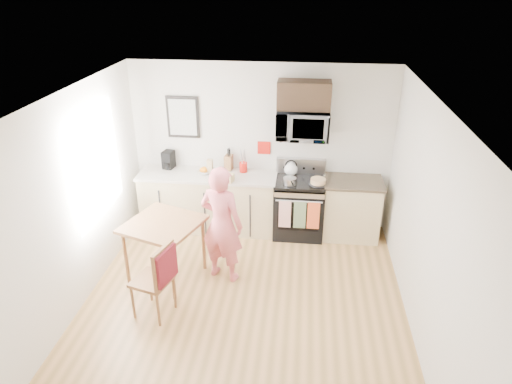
# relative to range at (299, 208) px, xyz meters

# --- Properties ---
(floor) EXTENTS (4.60, 4.60, 0.00)m
(floor) POSITION_rel_range_xyz_m (-0.63, -1.98, -0.44)
(floor) COLOR olive
(floor) RESTS_ON ground
(back_wall) EXTENTS (4.00, 0.04, 2.60)m
(back_wall) POSITION_rel_range_xyz_m (-0.63, 0.32, 0.86)
(back_wall) COLOR silver
(back_wall) RESTS_ON floor
(left_wall) EXTENTS (0.04, 4.60, 2.60)m
(left_wall) POSITION_rel_range_xyz_m (-2.63, -1.98, 0.86)
(left_wall) COLOR silver
(left_wall) RESTS_ON floor
(right_wall) EXTENTS (0.04, 4.60, 2.60)m
(right_wall) POSITION_rel_range_xyz_m (1.37, -1.98, 0.86)
(right_wall) COLOR silver
(right_wall) RESTS_ON floor
(ceiling) EXTENTS (4.00, 4.60, 0.04)m
(ceiling) POSITION_rel_range_xyz_m (-0.63, -1.98, 2.16)
(ceiling) COLOR white
(ceiling) RESTS_ON back_wall
(window) EXTENTS (0.06, 1.40, 1.50)m
(window) POSITION_rel_range_xyz_m (-2.59, -1.18, 1.11)
(window) COLOR white
(window) RESTS_ON left_wall
(cabinet_left) EXTENTS (2.10, 0.60, 0.90)m
(cabinet_left) POSITION_rel_range_xyz_m (-1.43, 0.02, 0.01)
(cabinet_left) COLOR tan
(cabinet_left) RESTS_ON floor
(countertop_left) EXTENTS (2.14, 0.64, 0.04)m
(countertop_left) POSITION_rel_range_xyz_m (-1.43, 0.02, 0.48)
(countertop_left) COLOR beige
(countertop_left) RESTS_ON cabinet_left
(cabinet_right) EXTENTS (0.84, 0.60, 0.90)m
(cabinet_right) POSITION_rel_range_xyz_m (0.80, 0.02, 0.01)
(cabinet_right) COLOR tan
(cabinet_right) RESTS_ON floor
(countertop_right) EXTENTS (0.88, 0.64, 0.04)m
(countertop_right) POSITION_rel_range_xyz_m (0.80, 0.02, 0.48)
(countertop_right) COLOR black
(countertop_right) RESTS_ON cabinet_right
(range) EXTENTS (0.76, 0.70, 1.16)m
(range) POSITION_rel_range_xyz_m (0.00, 0.00, 0.00)
(range) COLOR black
(range) RESTS_ON floor
(microwave) EXTENTS (0.76, 0.51, 0.42)m
(microwave) POSITION_rel_range_xyz_m (-0.00, 0.10, 1.32)
(microwave) COLOR #A7A7AC
(microwave) RESTS_ON back_wall
(upper_cabinet) EXTENTS (0.76, 0.35, 0.40)m
(upper_cabinet) POSITION_rel_range_xyz_m (-0.00, 0.15, 1.74)
(upper_cabinet) COLOR black
(upper_cabinet) RESTS_ON back_wall
(wall_art) EXTENTS (0.50, 0.04, 0.65)m
(wall_art) POSITION_rel_range_xyz_m (-1.83, 0.30, 1.31)
(wall_art) COLOR black
(wall_art) RESTS_ON back_wall
(wall_trivet) EXTENTS (0.20, 0.02, 0.20)m
(wall_trivet) POSITION_rel_range_xyz_m (-0.58, 0.31, 0.86)
(wall_trivet) COLOR red
(wall_trivet) RESTS_ON back_wall
(person) EXTENTS (0.68, 0.55, 1.62)m
(person) POSITION_rel_range_xyz_m (-0.98, -1.26, 0.37)
(person) COLOR #B43141
(person) RESTS_ON floor
(dining_table) EXTENTS (0.98, 0.98, 0.83)m
(dining_table) POSITION_rel_range_xyz_m (-1.74, -1.34, 0.30)
(dining_table) COLOR brown
(dining_table) RESTS_ON floor
(chair) EXTENTS (0.55, 0.52, 0.99)m
(chair) POSITION_rel_range_xyz_m (-1.54, -2.13, 0.20)
(chair) COLOR brown
(chair) RESTS_ON floor
(knife_block) EXTENTS (0.13, 0.17, 0.24)m
(knife_block) POSITION_rel_range_xyz_m (-1.13, 0.24, 0.62)
(knife_block) COLOR brown
(knife_block) RESTS_ON countertop_left
(utensil_crock) EXTENTS (0.12, 0.12, 0.37)m
(utensil_crock) POSITION_rel_range_xyz_m (-0.89, 0.18, 0.65)
(utensil_crock) COLOR red
(utensil_crock) RESTS_ON countertop_left
(fruit_bowl) EXTENTS (0.23, 0.23, 0.10)m
(fruit_bowl) POSITION_rel_range_xyz_m (-1.48, 0.04, 0.54)
(fruit_bowl) COLOR white
(fruit_bowl) RESTS_ON countertop_left
(milk_carton) EXTENTS (0.09, 0.09, 0.22)m
(milk_carton) POSITION_rel_range_xyz_m (-1.39, 0.08, 0.61)
(milk_carton) COLOR tan
(milk_carton) RESTS_ON countertop_left
(coffee_maker) EXTENTS (0.19, 0.25, 0.28)m
(coffee_maker) POSITION_rel_range_xyz_m (-2.09, 0.20, 0.63)
(coffee_maker) COLOR black
(coffee_maker) RESTS_ON countertop_left
(bread_bag) EXTENTS (0.35, 0.23, 0.12)m
(bread_bag) POSITION_rel_range_xyz_m (-1.15, -0.20, 0.56)
(bread_bag) COLOR tan
(bread_bag) RESTS_ON countertop_left
(cake) EXTENTS (0.27, 0.27, 0.09)m
(cake) POSITION_rel_range_xyz_m (0.27, -0.13, 0.53)
(cake) COLOR black
(cake) RESTS_ON range
(kettle) EXTENTS (0.21, 0.21, 0.26)m
(kettle) POSITION_rel_range_xyz_m (-0.15, 0.14, 0.60)
(kettle) COLOR white
(kettle) RESTS_ON range
(pot) EXTENTS (0.20, 0.33, 0.10)m
(pot) POSITION_rel_range_xyz_m (-0.15, -0.17, 0.54)
(pot) COLOR #A7A7AC
(pot) RESTS_ON range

